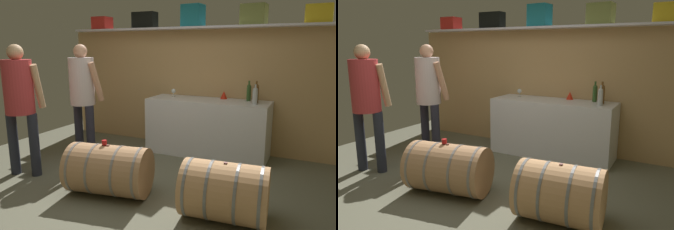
{
  "view_description": "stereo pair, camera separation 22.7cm",
  "coord_description": "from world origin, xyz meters",
  "views": [
    {
      "loc": [
        1.86,
        -2.8,
        1.66
      ],
      "look_at": [
        0.45,
        0.17,
        0.97
      ],
      "focal_mm": 34.01,
      "sensor_mm": 36.0,
      "label": 1
    },
    {
      "loc": [
        2.06,
        -2.69,
        1.66
      ],
      "look_at": [
        0.45,
        0.17,
        0.97
      ],
      "focal_mm": 34.01,
      "sensor_mm": 36.0,
      "label": 2
    }
  ],
  "objects": [
    {
      "name": "wine_bottle_green",
      "position": [
        0.91,
        2.03,
        1.01
      ],
      "size": [
        0.07,
        0.07,
        0.3
      ],
      "color": "#315526",
      "rests_on": "work_cabinet"
    },
    {
      "name": "toolcase_yellow",
      "position": [
        1.78,
        2.08,
        2.11
      ],
      "size": [
        0.35,
        0.27,
        0.24
      ],
      "primitive_type": "cube",
      "rotation": [
        0.0,
        0.0,
        -0.04
      ],
      "color": "yellow",
      "rests_on": "high_shelf_board"
    },
    {
      "name": "toolcase_olive",
      "position": [
        0.92,
        2.08,
        2.13
      ],
      "size": [
        0.37,
        0.29,
        0.29
      ],
      "primitive_type": "cube",
      "rotation": [
        0.0,
        0.0,
        -0.08
      ],
      "color": "olive",
      "rests_on": "high_shelf_board"
    },
    {
      "name": "red_funnel",
      "position": [
        0.52,
        2.07,
        0.94
      ],
      "size": [
        0.11,
        0.11,
        0.12
      ],
      "primitive_type": "cone",
      "color": "red",
      "rests_on": "work_cabinet"
    },
    {
      "name": "wine_barrel_near",
      "position": [
        -0.23,
        0.02,
        0.29
      ],
      "size": [
        1.01,
        0.72,
        0.59
      ],
      "rotation": [
        0.0,
        0.0,
        0.17
      ],
      "color": "tan",
      "rests_on": "ground"
    },
    {
      "name": "wine_bottle_amber",
      "position": [
        1.04,
        1.92,
        1.02
      ],
      "size": [
        0.08,
        0.08,
        0.32
      ],
      "color": "brown",
      "rests_on": "work_cabinet"
    },
    {
      "name": "visitor_tasting",
      "position": [
        -1.29,
        0.89,
        1.05
      ],
      "size": [
        0.55,
        0.45,
        1.72
      ],
      "rotation": [
        0.0,
        0.0,
        -0.29
      ],
      "color": "#272836",
      "rests_on": "ground"
    },
    {
      "name": "work_cabinet",
      "position": [
        0.33,
        1.85,
        0.44
      ],
      "size": [
        1.88,
        0.64,
        0.88
      ],
      "primitive_type": "cube",
      "color": "white",
      "rests_on": "ground"
    },
    {
      "name": "wine_glass",
      "position": [
        -0.29,
        1.92,
        0.97
      ],
      "size": [
        0.07,
        0.07,
        0.13
      ],
      "color": "white",
      "rests_on": "work_cabinet"
    },
    {
      "name": "toolcase_black",
      "position": [
        -0.9,
        2.08,
        2.12
      ],
      "size": [
        0.41,
        0.22,
        0.27
      ],
      "primitive_type": "cube",
      "rotation": [
        0.0,
        0.0,
        0.02
      ],
      "color": "black",
      "rests_on": "high_shelf_board"
    },
    {
      "name": "toolcase_red",
      "position": [
        -1.78,
        2.08,
        2.1
      ],
      "size": [
        0.29,
        0.28,
        0.22
      ],
      "primitive_type": "cube",
      "rotation": [
        0.0,
        0.0,
        0.01
      ],
      "color": "red",
      "rests_on": "high_shelf_board"
    },
    {
      "name": "tasting_cup",
      "position": [
        -0.28,
        0.02,
        0.61
      ],
      "size": [
        0.06,
        0.06,
        0.05
      ],
      "primitive_type": "cylinder",
      "color": "red",
      "rests_on": "wine_barrel_near"
    },
    {
      "name": "wine_bottle_clear",
      "position": [
        1.06,
        1.76,
        1.0
      ],
      "size": [
        0.07,
        0.07,
        0.29
      ],
      "color": "#B8BCBB",
      "rests_on": "work_cabinet"
    },
    {
      "name": "wine_barrel_far",
      "position": [
        1.12,
        0.03,
        0.29
      ],
      "size": [
        0.87,
        0.65,
        0.6
      ],
      "rotation": [
        0.0,
        0.0,
        0.09
      ],
      "color": "tan",
      "rests_on": "ground"
    },
    {
      "name": "toolcase_teal",
      "position": [
        -0.02,
        2.08,
        2.16
      ],
      "size": [
        0.33,
        0.3,
        0.34
      ],
      "primitive_type": "cube",
      "rotation": [
        0.0,
        0.0,
        -0.07
      ],
      "color": "#187384",
      "rests_on": "high_shelf_board"
    },
    {
      "name": "back_wall_panel",
      "position": [
        0.0,
        2.23,
        0.98
      ],
      "size": [
        4.88,
        0.1,
        1.95
      ],
      "primitive_type": "cube",
      "color": "tan",
      "rests_on": "ground"
    },
    {
      "name": "ground_plane",
      "position": [
        0.0,
        0.56,
        -0.01
      ],
      "size": [
        6.08,
        7.65,
        0.02
      ],
      "primitive_type": "cube",
      "color": "#64634F"
    },
    {
      "name": "high_shelf_board",
      "position": [
        0.0,
        2.08,
        1.97
      ],
      "size": [
        4.49,
        0.4,
        0.03
      ],
      "primitive_type": "cube",
      "color": "silver",
      "rests_on": "back_wall_panel"
    },
    {
      "name": "winemaker_pouring",
      "position": [
        -1.59,
        0.02,
        1.05
      ],
      "size": [
        0.54,
        0.45,
        1.71
      ],
      "rotation": [
        0.0,
        0.0,
        0.26
      ],
      "color": "#262936",
      "rests_on": "ground"
    }
  ]
}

